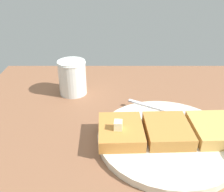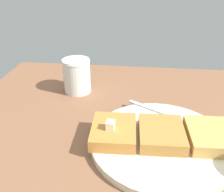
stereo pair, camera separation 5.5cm
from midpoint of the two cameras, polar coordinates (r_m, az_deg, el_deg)
table_surface at (r=45.99cm, az=16.34°, el=-17.58°), size 92.67×92.67×2.90cm
plate at (r=49.25cm, az=14.26°, el=-10.11°), size 26.61×26.61×1.42cm
toast_slice_left at (r=47.31cm, az=3.76°, el=-8.22°), size 8.60×10.17×2.38cm
toast_slice_middle at (r=48.18cm, az=14.51°, el=-8.45°), size 8.60×10.17×2.38cm
toast_slice_right at (r=50.63cm, az=24.55°, el=-8.40°), size 8.60×10.17×2.38cm
butter_pat_primary at (r=45.44cm, az=3.13°, el=-6.80°), size 1.62×1.77×1.65cm
fork at (r=56.12cm, az=14.64°, el=-3.96°), size 14.47×9.43×0.36cm
syrup_jar at (r=65.56cm, az=-5.65°, el=4.43°), size 7.26×7.26×8.90cm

